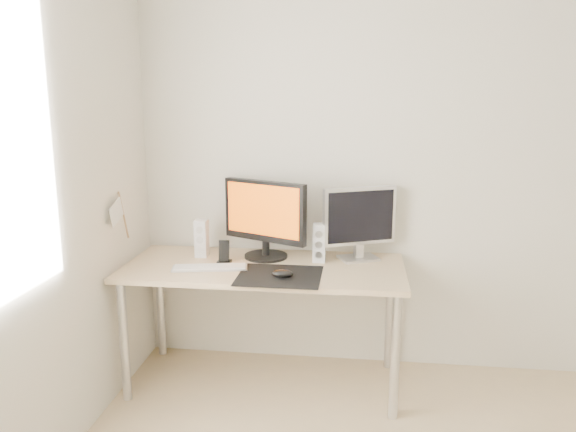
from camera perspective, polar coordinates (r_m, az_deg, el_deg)
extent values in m
plane|color=silver|center=(3.46, 13.94, 4.59)|extent=(3.50, 0.00, 3.50)
cube|color=black|center=(3.05, -0.86, -6.09)|extent=(0.45, 0.40, 0.00)
ellipsoid|color=black|center=(3.01, -0.57, -5.87)|extent=(0.12, 0.07, 0.04)
cube|color=#D1B587|center=(3.24, -2.46, -5.29)|extent=(1.60, 0.70, 0.03)
cylinder|color=silver|center=(3.31, -16.31, -12.14)|extent=(0.05, 0.05, 0.70)
cylinder|color=silver|center=(3.07, 10.83, -13.89)|extent=(0.05, 0.05, 0.70)
cylinder|color=silver|center=(3.81, -12.83, -8.68)|extent=(0.05, 0.05, 0.70)
cylinder|color=silver|center=(3.60, 10.28, -9.84)|extent=(0.05, 0.05, 0.70)
cylinder|color=black|center=(3.39, -2.25, -4.08)|extent=(0.35, 0.35, 0.02)
cylinder|color=black|center=(3.37, -2.26, -2.97)|extent=(0.06, 0.06, 0.12)
cube|color=black|center=(3.31, -2.37, 0.50)|extent=(0.52, 0.27, 0.36)
cube|color=orange|center=(3.29, -2.62, 0.59)|extent=(0.46, 0.21, 0.30)
cube|color=silver|center=(3.37, 7.16, -4.27)|extent=(0.27, 0.24, 0.01)
cube|color=silver|center=(3.35, 7.18, -3.33)|extent=(0.06, 0.06, 0.10)
cube|color=silver|center=(3.30, 7.28, 0.01)|extent=(0.43, 0.22, 0.34)
cube|color=black|center=(3.29, 7.44, -0.06)|extent=(0.37, 0.18, 0.30)
cube|color=silver|center=(3.42, -8.76, -2.25)|extent=(0.07, 0.08, 0.23)
cylinder|color=silver|center=(3.39, -8.92, -3.43)|extent=(0.04, 0.01, 0.04)
cylinder|color=#B0B0B2|center=(3.38, -8.95, -2.42)|extent=(0.04, 0.01, 0.04)
cylinder|color=#BABABD|center=(3.36, -8.99, -1.41)|extent=(0.04, 0.01, 0.04)
cube|color=white|center=(3.28, 3.20, -2.74)|extent=(0.07, 0.08, 0.23)
cylinder|color=#B5B5B7|center=(3.26, 3.13, -3.97)|extent=(0.04, 0.01, 0.04)
cylinder|color=#ACACAE|center=(3.24, 3.15, -2.93)|extent=(0.04, 0.01, 0.04)
cylinder|color=#ADADAF|center=(3.22, 3.16, -1.87)|extent=(0.04, 0.01, 0.04)
cube|color=silver|center=(3.20, -7.95, -5.24)|extent=(0.44, 0.20, 0.01)
cube|color=white|center=(3.20, -7.95, -5.11)|extent=(0.41, 0.18, 0.01)
cube|color=black|center=(3.29, -6.48, -4.66)|extent=(0.08, 0.07, 0.02)
cube|color=black|center=(3.27, -6.51, -3.51)|extent=(0.06, 0.03, 0.12)
cylinder|color=#A57F54|center=(3.31, -16.36, 0.07)|extent=(0.01, 0.10, 0.29)
cube|color=white|center=(3.22, -17.00, 0.43)|extent=(0.00, 0.19, 0.15)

